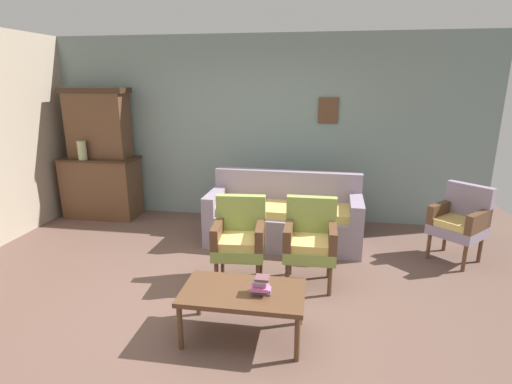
{
  "coord_description": "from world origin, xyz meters",
  "views": [
    {
      "loc": [
        0.79,
        -3.22,
        2.06
      ],
      "look_at": [
        0.11,
        1.01,
        0.85
      ],
      "focal_mm": 27.77,
      "sensor_mm": 36.0,
      "label": 1
    }
  ],
  "objects_px": {
    "armchair_near_cabinet": "(310,238)",
    "coffee_table": "(243,295)",
    "side_cabinet": "(102,187)",
    "wingback_chair_by_fireplace": "(460,220)",
    "armchair_by_doorway": "(240,236)",
    "floral_couch": "(284,218)",
    "vase_on_cabinet": "(82,150)",
    "book_stack_on_table": "(261,286)"
  },
  "relations": [
    {
      "from": "side_cabinet",
      "to": "armchair_by_doorway",
      "type": "height_order",
      "value": "side_cabinet"
    },
    {
      "from": "armchair_by_doorway",
      "to": "floral_couch",
      "type": "bearing_deg",
      "value": 71.97
    },
    {
      "from": "armchair_near_cabinet",
      "to": "wingback_chair_by_fireplace",
      "type": "bearing_deg",
      "value": 26.24
    },
    {
      "from": "book_stack_on_table",
      "to": "armchair_by_doorway",
      "type": "bearing_deg",
      "value": 110.8
    },
    {
      "from": "wingback_chair_by_fireplace",
      "to": "armchair_near_cabinet",
      "type": "bearing_deg",
      "value": -153.76
    },
    {
      "from": "floral_couch",
      "to": "wingback_chair_by_fireplace",
      "type": "xyz_separation_m",
      "value": [
        2.07,
        -0.22,
        0.17
      ]
    },
    {
      "from": "floral_couch",
      "to": "book_stack_on_table",
      "type": "distance_m",
      "value": 2.09
    },
    {
      "from": "armchair_near_cabinet",
      "to": "coffee_table",
      "type": "bearing_deg",
      "value": -117.0
    },
    {
      "from": "vase_on_cabinet",
      "to": "book_stack_on_table",
      "type": "xyz_separation_m",
      "value": [
        3.04,
        -2.51,
        -0.58
      ]
    },
    {
      "from": "floral_couch",
      "to": "book_stack_on_table",
      "type": "bearing_deg",
      "value": -89.96
    },
    {
      "from": "vase_on_cabinet",
      "to": "wingback_chair_by_fireplace",
      "type": "xyz_separation_m",
      "value": [
        5.11,
        -0.64,
        -0.57
      ]
    },
    {
      "from": "side_cabinet",
      "to": "floral_couch",
      "type": "relative_size",
      "value": 0.58
    },
    {
      "from": "wingback_chair_by_fireplace",
      "to": "coffee_table",
      "type": "relative_size",
      "value": 0.9
    },
    {
      "from": "floral_couch",
      "to": "armchair_by_doorway",
      "type": "xyz_separation_m",
      "value": [
        -0.37,
        -1.12,
        0.17
      ]
    },
    {
      "from": "armchair_by_doorway",
      "to": "coffee_table",
      "type": "xyz_separation_m",
      "value": [
        0.22,
        -0.94,
        -0.12
      ]
    },
    {
      "from": "armchair_by_doorway",
      "to": "book_stack_on_table",
      "type": "bearing_deg",
      "value": -69.2
    },
    {
      "from": "floral_couch",
      "to": "side_cabinet",
      "type": "bearing_deg",
      "value": 168.37
    },
    {
      "from": "armchair_near_cabinet",
      "to": "book_stack_on_table",
      "type": "xyz_separation_m",
      "value": [
        -0.36,
        -1.03,
        -0.01
      ]
    },
    {
      "from": "armchair_by_doorway",
      "to": "armchair_near_cabinet",
      "type": "distance_m",
      "value": 0.73
    },
    {
      "from": "armchair_near_cabinet",
      "to": "wingback_chair_by_fireplace",
      "type": "xyz_separation_m",
      "value": [
        1.71,
        0.84,
        0.0
      ]
    },
    {
      "from": "armchair_near_cabinet",
      "to": "book_stack_on_table",
      "type": "distance_m",
      "value": 1.09
    },
    {
      "from": "armchair_near_cabinet",
      "to": "coffee_table",
      "type": "relative_size",
      "value": 0.9
    },
    {
      "from": "side_cabinet",
      "to": "wingback_chair_by_fireplace",
      "type": "bearing_deg",
      "value": -9.29
    },
    {
      "from": "vase_on_cabinet",
      "to": "book_stack_on_table",
      "type": "relative_size",
      "value": 1.68
    },
    {
      "from": "armchair_by_doorway",
      "to": "wingback_chair_by_fireplace",
      "type": "bearing_deg",
      "value": 20.38
    },
    {
      "from": "wingback_chair_by_fireplace",
      "to": "floral_couch",
      "type": "bearing_deg",
      "value": 174.02
    },
    {
      "from": "vase_on_cabinet",
      "to": "coffee_table",
      "type": "bearing_deg",
      "value": -40.64
    },
    {
      "from": "side_cabinet",
      "to": "vase_on_cabinet",
      "type": "distance_m",
      "value": 0.64
    },
    {
      "from": "vase_on_cabinet",
      "to": "coffee_table",
      "type": "distance_m",
      "value": 3.87
    },
    {
      "from": "floral_couch",
      "to": "coffee_table",
      "type": "bearing_deg",
      "value": -94.11
    },
    {
      "from": "vase_on_cabinet",
      "to": "armchair_near_cabinet",
      "type": "bearing_deg",
      "value": -23.48
    },
    {
      "from": "coffee_table",
      "to": "floral_couch",
      "type": "bearing_deg",
      "value": 85.89
    },
    {
      "from": "side_cabinet",
      "to": "armchair_near_cabinet",
      "type": "xyz_separation_m",
      "value": [
        3.25,
        -1.65,
        0.03
      ]
    },
    {
      "from": "coffee_table",
      "to": "book_stack_on_table",
      "type": "xyz_separation_m",
      "value": [
        0.15,
        -0.02,
        0.11
      ]
    },
    {
      "from": "vase_on_cabinet",
      "to": "wingback_chair_by_fireplace",
      "type": "height_order",
      "value": "vase_on_cabinet"
    },
    {
      "from": "side_cabinet",
      "to": "floral_couch",
      "type": "bearing_deg",
      "value": -11.63
    },
    {
      "from": "vase_on_cabinet",
      "to": "floral_couch",
      "type": "bearing_deg",
      "value": -7.85
    },
    {
      "from": "armchair_near_cabinet",
      "to": "floral_couch",
      "type": "bearing_deg",
      "value": 108.93
    },
    {
      "from": "side_cabinet",
      "to": "coffee_table",
      "type": "relative_size",
      "value": 1.16
    },
    {
      "from": "wingback_chair_by_fireplace",
      "to": "coffee_table",
      "type": "height_order",
      "value": "wingback_chair_by_fireplace"
    },
    {
      "from": "book_stack_on_table",
      "to": "side_cabinet",
      "type": "bearing_deg",
      "value": 137.16
    },
    {
      "from": "floral_couch",
      "to": "armchair_near_cabinet",
      "type": "distance_m",
      "value": 1.13
    }
  ]
}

